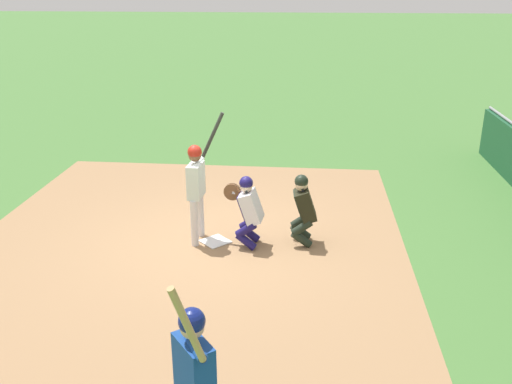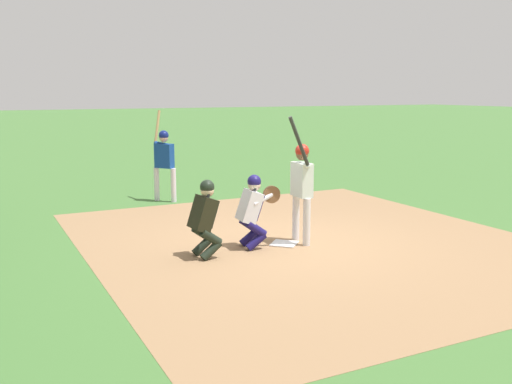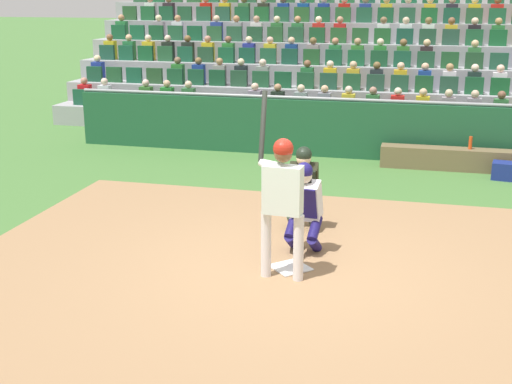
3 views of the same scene
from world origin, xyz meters
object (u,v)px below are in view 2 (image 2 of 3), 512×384
object	(u,v)px
home_plate_marker	(284,243)
catcher_crouching	(253,207)
batter_at_plate	(302,182)
on_deck_batter	(164,157)
home_plate_umpire	(205,215)

from	to	relation	value
home_plate_marker	catcher_crouching	bearing A→B (deg)	-94.66
home_plate_marker	batter_at_plate	bearing A→B (deg)	79.28
catcher_crouching	on_deck_batter	bearing A→B (deg)	-179.41
batter_at_plate	catcher_crouching	world-z (taller)	batter_at_plate
home_plate_marker	home_plate_umpire	distance (m)	1.70
catcher_crouching	on_deck_batter	distance (m)	4.85
home_plate_umpire	catcher_crouching	bearing A→B (deg)	100.01
home_plate_marker	on_deck_batter	world-z (taller)	on_deck_batter
home_plate_marker	catcher_crouching	size ratio (longest dim) A/B	0.34
catcher_crouching	home_plate_umpire	bearing A→B (deg)	-79.99
batter_at_plate	catcher_crouching	bearing A→B (deg)	-96.75
batter_at_plate	on_deck_batter	bearing A→B (deg)	-169.01
home_plate_marker	catcher_crouching	xyz separation A→B (m)	(-0.05, -0.60, 0.71)
home_plate_marker	on_deck_batter	distance (m)	5.04
catcher_crouching	on_deck_batter	xyz separation A→B (m)	(-4.83, -0.05, 0.37)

